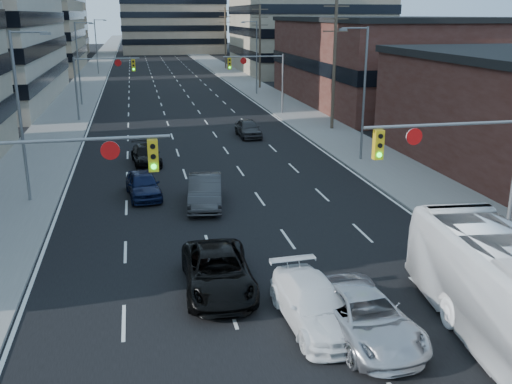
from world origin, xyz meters
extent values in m
cube|color=black|center=(0.00, 130.00, 0.01)|extent=(18.00, 300.00, 0.02)
cube|color=slate|center=(-11.50, 130.00, 0.07)|extent=(5.00, 300.00, 0.15)
cube|color=slate|center=(11.50, 130.00, 0.07)|extent=(5.00, 300.00, 0.15)
cube|color=gray|center=(-24.00, 100.00, 8.00)|extent=(20.00, 30.00, 16.00)
cube|color=#472119|center=(24.00, 50.00, 4.50)|extent=(20.00, 30.00, 9.00)
cube|color=gray|center=(25.00, 88.00, 7.00)|extent=(22.00, 28.00, 14.00)
cube|color=#ADA089|center=(-28.00, 140.00, 10.00)|extent=(24.00, 24.00, 20.00)
cube|color=gray|center=(32.00, 130.00, 6.00)|extent=(22.00, 22.00, 12.00)
cylinder|color=slate|center=(-6.75, 8.00, 5.80)|extent=(6.50, 0.12, 0.12)
cube|color=gold|center=(-4.10, 8.00, 5.15)|extent=(0.35, 0.28, 1.10)
cylinder|color=black|center=(-4.10, 7.84, 5.50)|extent=(0.18, 0.06, 0.18)
cylinder|color=black|center=(-4.10, 7.84, 5.15)|extent=(0.18, 0.06, 0.18)
cylinder|color=#0CE526|center=(-4.10, 7.84, 4.80)|extent=(0.18, 0.06, 0.18)
cylinder|color=white|center=(-5.50, 7.97, 5.40)|extent=(0.64, 0.06, 0.64)
cylinder|color=slate|center=(6.75, 8.00, 5.80)|extent=(6.50, 0.12, 0.12)
cube|color=gold|center=(4.10, 8.00, 5.15)|extent=(0.35, 0.28, 1.10)
cylinder|color=black|center=(4.10, 7.84, 5.50)|extent=(0.18, 0.06, 0.18)
cylinder|color=black|center=(4.10, 7.84, 5.15)|extent=(0.18, 0.06, 0.18)
cylinder|color=#0CE526|center=(4.10, 7.84, 4.80)|extent=(0.18, 0.06, 0.18)
cylinder|color=white|center=(5.50, 7.97, 5.40)|extent=(0.64, 0.06, 0.64)
cylinder|color=slate|center=(-10.00, 45.00, 3.00)|extent=(0.18, 0.18, 6.00)
cylinder|color=slate|center=(-7.00, 45.00, 5.80)|extent=(6.00, 0.12, 0.12)
cube|color=gold|center=(-4.60, 45.00, 5.15)|extent=(0.35, 0.28, 1.10)
cylinder|color=black|center=(-4.60, 44.84, 5.50)|extent=(0.18, 0.06, 0.18)
cylinder|color=black|center=(-4.60, 44.84, 5.15)|extent=(0.18, 0.06, 0.18)
cylinder|color=#0CE526|center=(-4.60, 44.84, 4.80)|extent=(0.18, 0.06, 0.18)
cylinder|color=white|center=(-6.00, 44.97, 5.40)|extent=(0.64, 0.06, 0.64)
cylinder|color=slate|center=(10.00, 45.00, 3.00)|extent=(0.18, 0.18, 6.00)
cylinder|color=slate|center=(7.00, 45.00, 5.80)|extent=(6.00, 0.12, 0.12)
cube|color=gold|center=(4.60, 45.00, 5.15)|extent=(0.35, 0.28, 1.10)
cylinder|color=black|center=(4.60, 44.84, 5.50)|extent=(0.18, 0.06, 0.18)
cylinder|color=black|center=(4.60, 44.84, 5.15)|extent=(0.18, 0.06, 0.18)
cylinder|color=#0CE526|center=(4.60, 44.84, 4.80)|extent=(0.18, 0.06, 0.18)
cylinder|color=white|center=(6.00, 44.97, 5.40)|extent=(0.64, 0.06, 0.64)
cylinder|color=#4C3D2D|center=(12.20, 36.00, 5.50)|extent=(0.28, 0.28, 11.00)
cube|color=#4C3D2D|center=(12.20, 36.00, 10.40)|extent=(2.20, 0.10, 0.10)
cube|color=#4C3D2D|center=(12.20, 36.00, 9.40)|extent=(2.20, 0.10, 0.10)
cube|color=#4C3D2D|center=(12.20, 36.00, 8.40)|extent=(2.20, 0.10, 0.10)
cylinder|color=#4C3D2D|center=(12.20, 66.00, 5.50)|extent=(0.28, 0.28, 11.00)
cube|color=#4C3D2D|center=(12.20, 66.00, 10.40)|extent=(2.20, 0.10, 0.10)
cube|color=#4C3D2D|center=(12.20, 66.00, 9.40)|extent=(2.20, 0.10, 0.10)
cube|color=#4C3D2D|center=(12.20, 66.00, 8.40)|extent=(2.20, 0.10, 0.10)
cylinder|color=#4C3D2D|center=(12.20, 96.00, 5.50)|extent=(0.28, 0.28, 11.00)
cube|color=#4C3D2D|center=(12.20, 96.00, 10.40)|extent=(2.20, 0.10, 0.10)
cube|color=#4C3D2D|center=(12.20, 96.00, 9.40)|extent=(2.20, 0.10, 0.10)
cube|color=#4C3D2D|center=(12.20, 96.00, 8.40)|extent=(2.20, 0.10, 0.10)
cylinder|color=slate|center=(-10.50, 20.00, 4.50)|extent=(0.16, 0.16, 9.00)
cylinder|color=slate|center=(-9.60, 20.00, 8.90)|extent=(1.80, 0.10, 0.10)
cube|color=slate|center=(-8.80, 20.00, 8.82)|extent=(0.50, 0.22, 0.14)
cylinder|color=slate|center=(-10.50, 55.00, 4.50)|extent=(0.16, 0.16, 9.00)
cylinder|color=slate|center=(-9.60, 55.00, 8.90)|extent=(1.80, 0.10, 0.10)
cube|color=slate|center=(-8.80, 55.00, 8.82)|extent=(0.50, 0.22, 0.14)
cylinder|color=slate|center=(-10.50, 90.00, 4.50)|extent=(0.16, 0.16, 9.00)
cylinder|color=slate|center=(-9.60, 90.00, 8.90)|extent=(1.80, 0.10, 0.10)
cube|color=slate|center=(-8.80, 90.00, 8.82)|extent=(0.50, 0.22, 0.14)
cylinder|color=slate|center=(10.50, 25.00, 4.50)|extent=(0.16, 0.16, 9.00)
cylinder|color=slate|center=(9.60, 25.00, 8.90)|extent=(1.80, 0.10, 0.10)
cube|color=slate|center=(8.80, 25.00, 8.82)|extent=(0.50, 0.22, 0.14)
cylinder|color=slate|center=(10.50, 60.00, 4.50)|extent=(0.16, 0.16, 9.00)
cylinder|color=slate|center=(9.60, 60.00, 8.90)|extent=(1.80, 0.10, 0.10)
cube|color=slate|center=(8.80, 60.00, 8.82)|extent=(0.50, 0.22, 0.14)
imported|color=black|center=(-2.00, 7.72, 0.74)|extent=(2.62, 5.38, 1.47)
imported|color=white|center=(0.74, 4.68, 0.72)|extent=(2.25, 5.02, 1.43)
imported|color=silver|center=(2.03, 3.63, 0.72)|extent=(2.81, 5.38, 1.45)
imported|color=black|center=(-4.45, 19.74, 0.72)|extent=(2.13, 4.37, 1.44)
imported|color=#2D2D2F|center=(-1.27, 17.53, 0.80)|extent=(2.34, 5.06, 1.61)
imported|color=black|center=(-4.12, 27.16, 0.63)|extent=(2.17, 4.50, 1.26)
imported|color=#2B2C2E|center=(4.41, 34.61, 0.72)|extent=(1.81, 4.27, 1.44)
camera|label=1|loc=(-4.55, -11.21, 9.74)|focal=40.00mm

